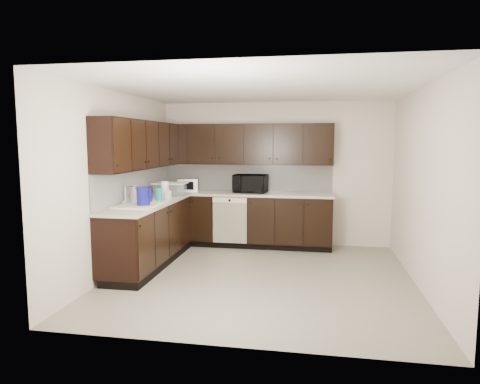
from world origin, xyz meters
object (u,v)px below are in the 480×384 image
object	(u,v)px
sink	(140,209)
toaster_oven	(188,185)
blue_pitcher	(143,197)
microwave	(250,184)
storage_bin	(170,189)

from	to	relation	value
sink	toaster_oven	distance (m)	1.77
blue_pitcher	microwave	bearing A→B (deg)	42.23
toaster_oven	sink	bearing A→B (deg)	-108.06
microwave	storage_bin	distance (m)	1.37
toaster_oven	blue_pitcher	distance (m)	1.87
storage_bin	toaster_oven	bearing A→B (deg)	79.00
toaster_oven	blue_pitcher	xyz separation A→B (m)	(-0.06, -1.86, 0.02)
storage_bin	blue_pitcher	distance (m)	1.26
microwave	toaster_oven	size ratio (longest dim) A/B	1.59
microwave	blue_pitcher	size ratio (longest dim) A/B	2.09
storage_bin	blue_pitcher	world-z (taller)	blue_pitcher
sink	storage_bin	bearing A→B (deg)	88.12
storage_bin	blue_pitcher	xyz separation A→B (m)	(0.06, -1.26, 0.04)
sink	storage_bin	distance (m)	1.16
microwave	toaster_oven	world-z (taller)	microwave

